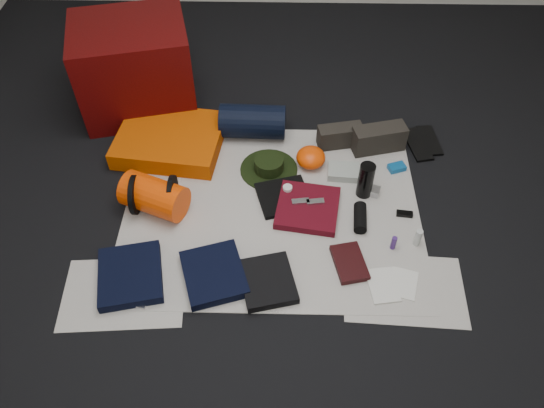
{
  "coord_description": "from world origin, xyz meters",
  "views": [
    {
      "loc": [
        0.04,
        -1.89,
        2.2
      ],
      "look_at": [
        0.0,
        -0.05,
        0.1
      ],
      "focal_mm": 35.0,
      "sensor_mm": 36.0,
      "label": 1
    }
  ],
  "objects_px": {
    "sleeping_pad": "(170,140)",
    "water_bottle": "(366,180)",
    "red_cabinet": "(135,67)",
    "stuff_sack": "(154,196)",
    "navy_duffel": "(253,122)",
    "paperback_book": "(349,263)",
    "compact_camera": "(370,190)"
  },
  "relations": [
    {
      "from": "compact_camera",
      "to": "water_bottle",
      "type": "bearing_deg",
      "value": -148.93
    },
    {
      "from": "stuff_sack",
      "to": "paperback_book",
      "type": "xyz_separation_m",
      "value": [
        1.02,
        -0.35,
        -0.08
      ]
    },
    {
      "from": "water_bottle",
      "to": "red_cabinet",
      "type": "bearing_deg",
      "value": 150.64
    },
    {
      "from": "stuff_sack",
      "to": "water_bottle",
      "type": "relative_size",
      "value": 1.57
    },
    {
      "from": "red_cabinet",
      "to": "paperback_book",
      "type": "relative_size",
      "value": 3.02
    },
    {
      "from": "water_bottle",
      "to": "paperback_book",
      "type": "relative_size",
      "value": 0.96
    },
    {
      "from": "sleeping_pad",
      "to": "stuff_sack",
      "type": "height_order",
      "value": "stuff_sack"
    },
    {
      "from": "red_cabinet",
      "to": "navy_duffel",
      "type": "relative_size",
      "value": 1.72
    },
    {
      "from": "water_bottle",
      "to": "paperback_book",
      "type": "height_order",
      "value": "water_bottle"
    },
    {
      "from": "sleeping_pad",
      "to": "navy_duffel",
      "type": "xyz_separation_m",
      "value": [
        0.49,
        0.12,
        0.05
      ]
    },
    {
      "from": "sleeping_pad",
      "to": "navy_duffel",
      "type": "relative_size",
      "value": 1.53
    },
    {
      "from": "sleeping_pad",
      "to": "red_cabinet",
      "type": "bearing_deg",
      "value": 121.05
    },
    {
      "from": "red_cabinet",
      "to": "water_bottle",
      "type": "relative_size",
      "value": 3.16
    },
    {
      "from": "compact_camera",
      "to": "paperback_book",
      "type": "xyz_separation_m",
      "value": [
        -0.15,
        -0.49,
        -0.0
      ]
    },
    {
      "from": "stuff_sack",
      "to": "paperback_book",
      "type": "distance_m",
      "value": 1.08
    },
    {
      "from": "sleeping_pad",
      "to": "water_bottle",
      "type": "distance_m",
      "value": 1.19
    },
    {
      "from": "red_cabinet",
      "to": "stuff_sack",
      "type": "distance_m",
      "value": 0.96
    },
    {
      "from": "stuff_sack",
      "to": "navy_duffel",
      "type": "height_order",
      "value": "navy_duffel"
    },
    {
      "from": "navy_duffel",
      "to": "paperback_book",
      "type": "height_order",
      "value": "navy_duffel"
    },
    {
      "from": "navy_duffel",
      "to": "paperback_book",
      "type": "bearing_deg",
      "value": -59.58
    },
    {
      "from": "water_bottle",
      "to": "compact_camera",
      "type": "height_order",
      "value": "water_bottle"
    },
    {
      "from": "red_cabinet",
      "to": "stuff_sack",
      "type": "bearing_deg",
      "value": -88.35
    },
    {
      "from": "stuff_sack",
      "to": "compact_camera",
      "type": "height_order",
      "value": "stuff_sack"
    },
    {
      "from": "red_cabinet",
      "to": "navy_duffel",
      "type": "distance_m",
      "value": 0.82
    },
    {
      "from": "red_cabinet",
      "to": "stuff_sack",
      "type": "xyz_separation_m",
      "value": [
        0.25,
        -0.91,
        -0.18
      ]
    },
    {
      "from": "stuff_sack",
      "to": "water_bottle",
      "type": "height_order",
      "value": "water_bottle"
    },
    {
      "from": "sleeping_pad",
      "to": "water_bottle",
      "type": "height_order",
      "value": "water_bottle"
    },
    {
      "from": "red_cabinet",
      "to": "sleeping_pad",
      "type": "relative_size",
      "value": 1.12
    },
    {
      "from": "stuff_sack",
      "to": "compact_camera",
      "type": "xyz_separation_m",
      "value": [
        1.17,
        0.14,
        -0.08
      ]
    },
    {
      "from": "navy_duffel",
      "to": "water_bottle",
      "type": "height_order",
      "value": "water_bottle"
    },
    {
      "from": "sleeping_pad",
      "to": "paperback_book",
      "type": "height_order",
      "value": "sleeping_pad"
    },
    {
      "from": "paperback_book",
      "to": "navy_duffel",
      "type": "bearing_deg",
      "value": 105.98
    }
  ]
}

